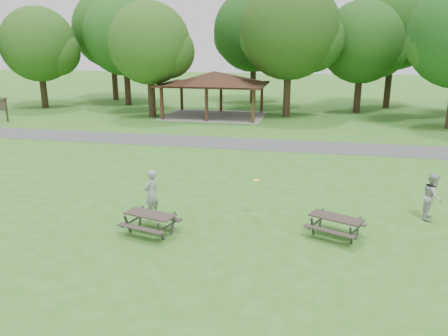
% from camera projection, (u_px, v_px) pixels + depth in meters
% --- Properties ---
extents(ground, '(160.00, 160.00, 0.00)m').
position_uv_depth(ground, '(167.00, 240.00, 13.80)').
color(ground, '#327020').
rests_on(ground, ground).
extents(asphalt_path, '(120.00, 3.20, 0.02)m').
position_uv_depth(asphalt_path, '(241.00, 143.00, 26.97)').
color(asphalt_path, '#48474A').
rests_on(asphalt_path, ground).
extents(pavilion, '(8.60, 7.01, 3.76)m').
position_uv_depth(pavilion, '(214.00, 80.00, 36.32)').
color(pavilion, '#381E14').
rests_on(pavilion, ground).
extents(tree_row_b, '(7.14, 6.80, 9.28)m').
position_uv_depth(tree_row_b, '(40.00, 47.00, 40.35)').
color(tree_row_b, black).
rests_on(tree_row_b, ground).
extents(tree_row_c, '(8.19, 7.80, 10.67)m').
position_uv_depth(tree_row_c, '(126.00, 37.00, 42.03)').
color(tree_row_c, black).
rests_on(tree_row_c, ground).
extents(tree_row_d, '(6.93, 6.60, 9.27)m').
position_uv_depth(tree_row_d, '(150.00, 46.00, 35.15)').
color(tree_row_d, black).
rests_on(tree_row_d, ground).
extents(tree_row_e, '(8.40, 8.00, 11.02)m').
position_uv_depth(tree_row_e, '(291.00, 33.00, 35.06)').
color(tree_row_e, '#312115').
rests_on(tree_row_e, ground).
extents(tree_row_f, '(7.35, 7.00, 9.55)m').
position_uv_depth(tree_row_f, '(363.00, 45.00, 37.45)').
color(tree_row_f, black).
rests_on(tree_row_f, ground).
extents(tree_deep_a, '(8.40, 8.00, 11.38)m').
position_uv_depth(tree_deep_a, '(112.00, 32.00, 45.75)').
color(tree_deep_a, '#321E16').
rests_on(tree_deep_a, ground).
extents(tree_deep_b, '(8.40, 8.00, 11.13)m').
position_uv_depth(tree_deep_b, '(255.00, 34.00, 43.35)').
color(tree_deep_b, black).
rests_on(tree_deep_b, ground).
extents(tree_deep_c, '(8.82, 8.40, 11.90)m').
position_uv_depth(tree_deep_c, '(395.00, 26.00, 39.71)').
color(tree_deep_c, black).
rests_on(tree_deep_c, ground).
extents(picnic_table_middle, '(1.94, 1.70, 0.72)m').
position_uv_depth(picnic_table_middle, '(150.00, 218.00, 14.10)').
color(picnic_table_middle, '#312823').
rests_on(picnic_table_middle, ground).
extents(picnic_table_far, '(2.02, 1.84, 0.71)m').
position_uv_depth(picnic_table_far, '(336.00, 222.00, 13.87)').
color(picnic_table_far, '#2E2621').
rests_on(picnic_table_far, ground).
extents(frisbee_in_flight, '(0.30, 0.30, 0.02)m').
position_uv_depth(frisbee_in_flight, '(256.00, 180.00, 15.20)').
color(frisbee_in_flight, yellow).
rests_on(frisbee_in_flight, ground).
extents(frisbee_thrower, '(0.60, 0.73, 1.74)m').
position_uv_depth(frisbee_thrower, '(151.00, 193.00, 15.42)').
color(frisbee_thrower, '#969698').
rests_on(frisbee_thrower, ground).
extents(frisbee_catcher, '(0.83, 0.95, 1.66)m').
position_uv_depth(frisbee_catcher, '(432.00, 197.00, 15.23)').
color(frisbee_catcher, '#A4A4A6').
rests_on(frisbee_catcher, ground).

